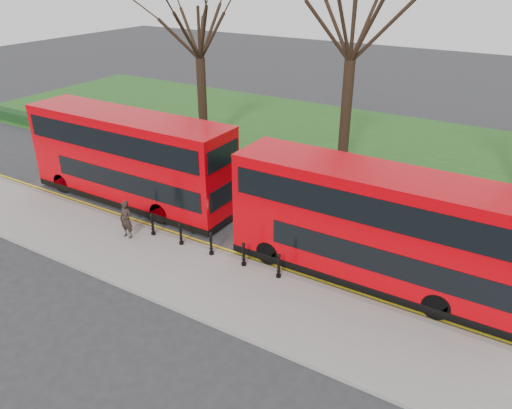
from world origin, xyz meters
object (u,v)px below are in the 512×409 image
Objects in this scene: bollard_row at (196,239)px; bus_lead at (129,159)px; bus_rear at (376,228)px; pedestrian at (126,219)px.

bus_lead is at bearing 158.00° from bollard_row.
bus_lead is at bearing 178.32° from bus_rear.
bollard_row is 0.73× the size of bus_rear.
bus_rear is at bearing -1.68° from bus_lead.
pedestrian is at bearing -49.62° from bus_lead.
bus_lead is at bearing 127.78° from pedestrian.
bus_lead reaches higher than pedestrian.
bus_rear is (7.11, 2.02, 1.63)m from bollard_row.
bollard_row is 3.37m from pedestrian.
bollard_row is at bearing -22.00° from bus_lead.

